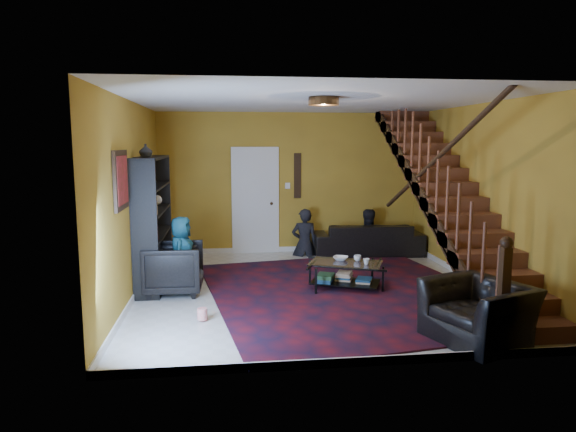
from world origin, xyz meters
name	(u,v)px	position (x,y,z in m)	size (l,w,h in m)	color
floor	(312,289)	(0.00, 0.00, 0.00)	(5.50, 5.50, 0.00)	beige
room	(224,267)	(-1.33, 1.33, 0.05)	(5.50, 5.50, 5.50)	gold
staircase	(449,196)	(2.12, 0.00, 1.40)	(0.95, 5.02, 3.18)	brown
bookshelf	(154,223)	(-2.40, 0.60, 0.96)	(0.35, 1.80, 2.00)	black
door	(255,202)	(-0.70, 2.73, 1.02)	(0.82, 0.05, 2.05)	silver
framed_picture	(121,180)	(-2.57, -0.90, 1.75)	(0.04, 0.74, 0.74)	maroon
wall_hanging	(297,176)	(0.15, 2.73, 1.55)	(0.14, 0.03, 0.90)	black
ceiling_fixture	(324,101)	(0.00, -0.80, 2.74)	(0.40, 0.40, 0.10)	#3F2814
rug	(347,292)	(0.49, -0.25, 0.01)	(3.90, 4.46, 0.02)	#4C0D15
sofa	(367,239)	(1.50, 2.30, 0.31)	(2.13, 0.83, 0.62)	black
armchair_left	(174,268)	(-2.05, 0.04, 0.38)	(0.80, 0.83, 0.75)	black
armchair_right	(478,312)	(1.50, -2.25, 0.34)	(1.03, 0.90, 0.67)	black
person_adult_a	(304,243)	(0.24, 2.35, 0.24)	(0.50, 0.33, 1.38)	black
person_adult_b	(367,243)	(1.50, 2.35, 0.23)	(0.66, 0.51, 1.35)	black
person_child	(182,254)	(-1.95, 0.15, 0.56)	(0.55, 0.36, 1.13)	#174858
coffee_table	(345,274)	(0.51, -0.03, 0.23)	(1.22, 0.99, 0.41)	black
cup_a	(358,258)	(0.71, 0.05, 0.45)	(0.11, 0.11, 0.09)	#999999
cup_b	(366,261)	(0.79, -0.18, 0.45)	(0.09, 0.09, 0.09)	#999999
bowl	(341,258)	(0.47, 0.14, 0.44)	(0.23, 0.23, 0.06)	#999999
vase	(146,151)	(-2.41, 0.10, 2.10)	(0.18, 0.18, 0.19)	#999999
popcorn_bucket	(202,314)	(-1.59, -1.22, 0.09)	(0.13, 0.13, 0.14)	red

